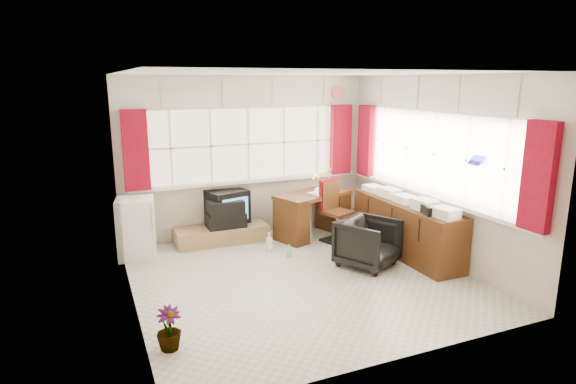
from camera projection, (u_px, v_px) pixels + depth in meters
The scene contains 20 objects.
ground at pixel (301, 277), 6.06m from camera, with size 4.00×4.00×0.00m, color beige.
room_walls at pixel (301, 160), 5.72m from camera, with size 4.00×4.00×4.00m.
window_back at pixel (250, 176), 7.58m from camera, with size 3.70×0.12×3.60m.
window_right at pixel (430, 191), 6.58m from camera, with size 0.12×3.70×3.60m.
curtains at pixel (333, 149), 6.91m from camera, with size 3.83×3.83×1.15m.
overhead_cabinets at pixel (336, 93), 6.80m from camera, with size 3.98×3.98×0.48m.
desk at pixel (313, 212), 7.60m from camera, with size 1.34×0.96×0.73m.
desk_lamp at pixel (329, 176), 7.38m from camera, with size 0.17×0.15×0.41m.
task_chair at pixel (333, 209), 7.36m from camera, with size 0.51×0.52×0.95m.
office_chair at pixel (368, 243), 6.37m from camera, with size 0.69×0.71×0.64m, color black.
radiator at pixel (301, 227), 7.39m from camera, with size 0.39×0.26×0.55m.
credenza at pixel (406, 227), 6.81m from camera, with size 0.50×2.00×0.85m.
file_tray at pixel (432, 209), 6.18m from camera, with size 0.26×0.34×0.11m, color black.
tv_bench at pixel (221, 234), 7.36m from camera, with size 1.40×0.50×0.25m, color #A48552.
crt_tv at pixel (226, 206), 7.47m from camera, with size 0.69×0.66×0.52m.
hifi_stack at pixel (226, 214), 7.27m from camera, with size 0.57×0.36×0.41m.
mini_fridge at pixel (136, 228), 6.67m from camera, with size 0.57×0.58×0.84m.
spray_bottle_a at pixel (269, 242), 6.95m from camera, with size 0.11×0.11×0.28m, color silver.
spray_bottle_b at pixel (289, 251), 6.75m from camera, with size 0.08×0.08×0.18m, color #86C8B7.
flower_vase at pixel (169, 329), 4.39m from camera, with size 0.23×0.23×0.41m, color black.
Camera 1 is at (-2.36, -5.14, 2.42)m, focal length 30.00 mm.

